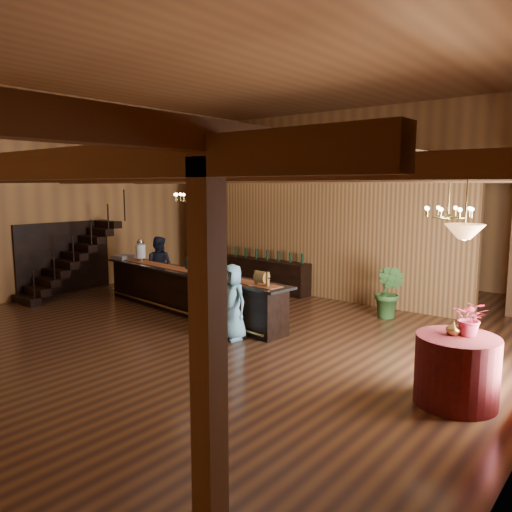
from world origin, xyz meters
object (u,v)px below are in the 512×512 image
Objects in this scene: floor_plant at (389,292)px; pendant_lamp at (465,231)px; round_table at (457,370)px; bartender at (221,280)px; backbar_shelf at (262,274)px; guest at (232,302)px; beverage_dispenser at (141,250)px; staff_second at (159,266)px; tasting_bar at (188,292)px; raffle_drum at (262,277)px; chandelier_left at (192,197)px; chandelier_right at (449,212)px.

pendant_lamp is at bearing -54.36° from floor_plant.
floor_plant reaches higher than round_table.
pendant_lamp is 0.60× the size of bartender.
floor_plant reaches higher than backbar_shelf.
pendant_lamp is 0.60× the size of guest.
staff_second is (0.11, 0.51, -0.48)m from beverage_dispenser.
tasting_bar is 0.83m from bartender.
raffle_drum reaches higher than round_table.
tasting_bar is 1.93× the size of backbar_shelf.
raffle_drum reaches higher than floor_plant.
pendant_lamp reaches higher than guest.
beverage_dispenser reaches higher than bartender.
pendant_lamp is at bearing -11.00° from chandelier_left.
guest is (-4.37, 0.26, -1.65)m from pendant_lamp.
chandelier_right is 5.56m from bartender.
chandelier_left is (0.37, -3.10, 2.30)m from backbar_shelf.
bartender is at bearing 51.25° from chandelier_left.
staff_second reaches higher than guest.
bartender reaches higher than backbar_shelf.
tasting_bar is at bearing 134.01° from staff_second.
chandelier_right is 0.53× the size of bartender.
beverage_dispenser is 2.58m from chandelier_left.
tasting_bar reaches higher than backbar_shelf.
round_table is at bearing -11.25° from raffle_drum.
bartender is at bearing 163.67° from pendant_lamp.
guest is (2.16, -0.87, 0.23)m from tasting_bar.
guest is (2.49, -4.10, 0.30)m from backbar_shelf.
staff_second is at bearing 179.57° from chandelier_right.
bartender is at bearing 61.21° from tasting_bar.
staff_second is (-8.52, 1.92, 0.34)m from round_table.
backbar_shelf is at bearing 128.26° from raffle_drum.
round_table is (6.86, -4.36, 0.03)m from backbar_shelf.
guest reaches higher than raffle_drum.
round_table is (6.54, -1.13, -0.04)m from tasting_bar.
beverage_dispenser is at bearing 172.47° from raffle_drum.
guest is at bearing -55.76° from backbar_shelf.
bartender is 1.00× the size of guest.
raffle_drum is at bearing 146.18° from bartender.
chandelier_right is 3.21m from floor_plant.
beverage_dispenser is 0.19× the size of backbar_shelf.
pendant_lamp is 4.84m from floor_plant.
beverage_dispenser is at bearing 53.30° from staff_second.
beverage_dispenser is 0.67× the size of pendant_lamp.
beverage_dispenser is 4.45m from guest.
chandelier_left is at bearing -80.26° from backbar_shelf.
staff_second is at bearing -121.16° from backbar_shelf.
round_table is at bearing -11.00° from chandelier_left.
round_table is 0.74× the size of guest.
backbar_shelf is 2.71m from bartender.
round_table reaches higher than backbar_shelf.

